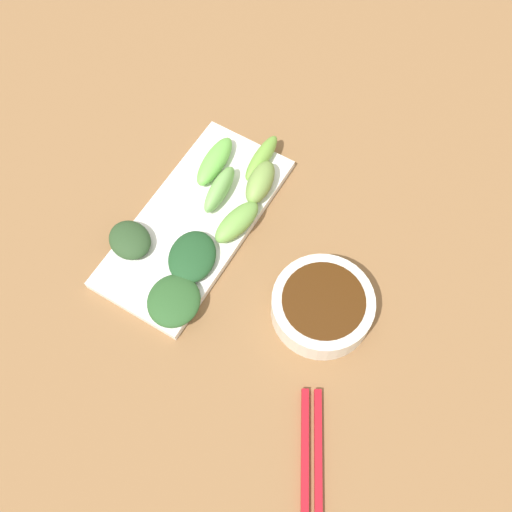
% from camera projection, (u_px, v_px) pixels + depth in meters
% --- Properties ---
extents(tabletop, '(2.10, 2.10, 0.02)m').
position_uv_depth(tabletop, '(241.00, 259.00, 0.76)').
color(tabletop, brown).
rests_on(tabletop, ground).
extents(sauce_bowl, '(0.12, 0.12, 0.04)m').
position_uv_depth(sauce_bowl, '(322.00, 306.00, 0.70)').
color(sauce_bowl, silver).
rests_on(sauce_bowl, tabletop).
extents(serving_plate, '(0.13, 0.29, 0.01)m').
position_uv_depth(serving_plate, '(195.00, 222.00, 0.77)').
color(serving_plate, white).
rests_on(serving_plate, tabletop).
extents(broccoli_stalk_0, '(0.04, 0.07, 0.03)m').
position_uv_depth(broccoli_stalk_0, '(260.00, 182.00, 0.77)').
color(broccoli_stalk_0, '#7A9E4A').
rests_on(broccoli_stalk_0, serving_plate).
extents(broccoli_leafy_1, '(0.08, 0.08, 0.02)m').
position_uv_depth(broccoli_leafy_1, '(174.00, 301.00, 0.70)').
color(broccoli_leafy_1, '#2A5527').
rests_on(broccoli_leafy_1, serving_plate).
extents(broccoli_stalk_2, '(0.02, 0.08, 0.02)m').
position_uv_depth(broccoli_stalk_2, '(262.00, 158.00, 0.79)').
color(broccoli_stalk_2, '#70A53D').
rests_on(broccoli_stalk_2, serving_plate).
extents(broccoli_stalk_3, '(0.03, 0.08, 0.03)m').
position_uv_depth(broccoli_stalk_3, '(219.00, 189.00, 0.76)').
color(broccoli_stalk_3, '#75B058').
rests_on(broccoli_stalk_3, serving_plate).
extents(broccoli_leafy_4, '(0.08, 0.09, 0.02)m').
position_uv_depth(broccoli_leafy_4, '(192.00, 257.00, 0.73)').
color(broccoli_leafy_4, '#1E4823').
rests_on(broccoli_leafy_4, serving_plate).
extents(broccoli_stalk_5, '(0.04, 0.08, 0.03)m').
position_uv_depth(broccoli_stalk_5, '(237.00, 222.00, 0.74)').
color(broccoli_stalk_5, '#70A548').
rests_on(broccoli_stalk_5, serving_plate).
extents(broccoli_stalk_6, '(0.03, 0.08, 0.02)m').
position_uv_depth(broccoli_stalk_6, '(215.00, 161.00, 0.79)').
color(broccoli_stalk_6, '#6AB84A').
rests_on(broccoli_stalk_6, serving_plate).
extents(broccoli_leafy_7, '(0.07, 0.06, 0.02)m').
position_uv_depth(broccoli_leafy_7, '(130.00, 240.00, 0.74)').
color(broccoli_leafy_7, '#2A4625').
rests_on(broccoli_leafy_7, serving_plate).
extents(chopsticks, '(0.13, 0.21, 0.01)m').
position_uv_depth(chopsticks, '(312.00, 499.00, 0.62)').
color(chopsticks, '#B1121E').
rests_on(chopsticks, tabletop).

